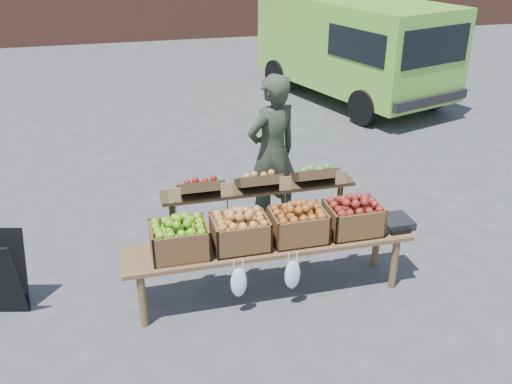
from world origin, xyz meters
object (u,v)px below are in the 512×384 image
object	(u,v)px
delivery_van	(353,51)
weighing_scale	(393,222)
display_bench	(269,268)
vendor	(272,153)
back_table	(259,211)
crate_green_apples	(353,218)
crate_red_apples	(298,225)
crate_russet_pears	(240,232)
crate_golden_apples	(180,240)

from	to	relation	value
delivery_van	weighing_scale	bearing A→B (deg)	-127.05
display_bench	vendor	bearing A→B (deg)	73.32
back_table	weighing_scale	world-z (taller)	back_table
back_table	vendor	bearing A→B (deg)	62.88
vendor	back_table	world-z (taller)	vendor
display_bench	crate_green_apples	distance (m)	0.93
crate_red_apples	vendor	bearing A→B (deg)	84.76
crate_red_apples	crate_green_apples	bearing A→B (deg)	0.00
crate_russet_pears	crate_golden_apples	bearing A→B (deg)	180.00
display_bench	crate_red_apples	world-z (taller)	crate_red_apples
display_bench	crate_russet_pears	xyz separation A→B (m)	(-0.28, 0.00, 0.42)
crate_golden_apples	weighing_scale	world-z (taller)	crate_golden_apples
delivery_van	vendor	xyz separation A→B (m)	(-2.90, -4.58, -0.06)
crate_golden_apples	crate_green_apples	distance (m)	1.65
delivery_van	back_table	distance (m)	6.11
delivery_van	crate_russet_pears	world-z (taller)	delivery_van
delivery_van	crate_russet_pears	xyz separation A→B (m)	(-3.57, -5.90, -0.25)
vendor	crate_russet_pears	xyz separation A→B (m)	(-0.67, -1.32, -0.19)
crate_red_apples	crate_golden_apples	bearing A→B (deg)	180.00
back_table	crate_russet_pears	bearing A→B (deg)	-116.75
vendor	crate_green_apples	size ratio (longest dim) A/B	3.60
crate_green_apples	display_bench	bearing A→B (deg)	180.00
crate_russet_pears	display_bench	bearing A→B (deg)	0.00
crate_golden_apples	display_bench	bearing A→B (deg)	0.00
weighing_scale	delivery_van	bearing A→B (deg)	70.85
display_bench	weighing_scale	size ratio (longest dim) A/B	7.94
vendor	crate_red_apples	size ratio (longest dim) A/B	3.60
back_table	crate_green_apples	xyz separation A→B (m)	(0.74, -0.72, 0.19)
crate_green_apples	weighing_scale	size ratio (longest dim) A/B	1.47
display_bench	crate_russet_pears	distance (m)	0.51
crate_golden_apples	crate_russet_pears	distance (m)	0.55
crate_russet_pears	crate_red_apples	bearing A→B (deg)	0.00
delivery_van	crate_russet_pears	size ratio (longest dim) A/B	8.57
display_bench	crate_russet_pears	world-z (taller)	crate_russet_pears
delivery_van	crate_green_apples	xyz separation A→B (m)	(-2.47, -5.90, -0.25)
back_table	display_bench	world-z (taller)	back_table
crate_russet_pears	weighing_scale	bearing A→B (deg)	0.00
vendor	display_bench	world-z (taller)	vendor
crate_golden_apples	weighing_scale	bearing A→B (deg)	0.00
weighing_scale	crate_red_apples	bearing A→B (deg)	180.00
crate_green_apples	weighing_scale	xyz separation A→B (m)	(0.43, 0.00, -0.10)
crate_red_apples	weighing_scale	world-z (taller)	crate_red_apples
crate_russet_pears	crate_red_apples	xyz separation A→B (m)	(0.55, 0.00, 0.00)
crate_red_apples	weighing_scale	xyz separation A→B (m)	(0.97, 0.00, -0.10)
crate_red_apples	crate_green_apples	xyz separation A→B (m)	(0.55, 0.00, 0.00)
crate_russet_pears	delivery_van	bearing A→B (deg)	58.80
weighing_scale	vendor	bearing A→B (deg)	122.86
crate_golden_apples	delivery_van	bearing A→B (deg)	55.06
display_bench	weighing_scale	bearing A→B (deg)	0.00
back_table	weighing_scale	size ratio (longest dim) A/B	6.18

